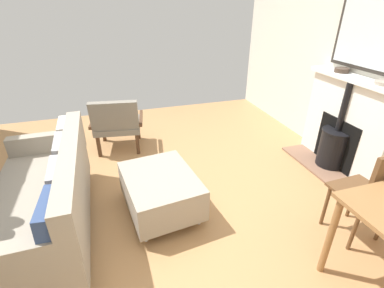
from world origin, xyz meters
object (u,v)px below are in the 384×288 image
at_px(mantel_bowl_far, 384,83).
at_px(armchair_accent, 117,122).
at_px(fireplace, 343,130).
at_px(dining_chair_near_fireplace, 372,190).
at_px(ottoman, 161,190).
at_px(mantel_bowl_near, 342,70).
at_px(sofa, 48,197).

distance_m(mantel_bowl_far, armchair_accent, 3.11).
xyz_separation_m(fireplace, dining_chair_near_fireplace, (0.71, 1.07, 0.04)).
distance_m(fireplace, ottoman, 2.31).
relative_size(mantel_bowl_near, sofa, 0.09).
bearing_deg(mantel_bowl_near, fireplace, 88.95).
bearing_deg(ottoman, sofa, -2.35).
distance_m(fireplace, sofa, 3.29).
distance_m(sofa, armchair_accent, 1.53).
xyz_separation_m(ottoman, dining_chair_near_fireplace, (-1.58, 0.88, 0.28)).
bearing_deg(ottoman, armchair_accent, -77.78).
height_order(sofa, armchair_accent, sofa).
height_order(mantel_bowl_far, sofa, mantel_bowl_far).
bearing_deg(fireplace, ottoman, 4.80).
bearing_deg(fireplace, mantel_bowl_far, 90.83).
height_order(fireplace, sofa, fireplace).
bearing_deg(fireplace, sofa, 2.65).
xyz_separation_m(fireplace, mantel_bowl_far, (-0.00, 0.31, 0.66)).
bearing_deg(sofa, mantel_bowl_far, 177.20).
bearing_deg(dining_chair_near_fireplace, ottoman, -29.11).
xyz_separation_m(mantel_bowl_near, mantel_bowl_far, (0.00, 0.56, -0.01)).
distance_m(armchair_accent, dining_chair_near_fireplace, 2.97).
bearing_deg(mantel_bowl_near, ottoman, 10.88).
distance_m(fireplace, armchair_accent, 2.87).
bearing_deg(mantel_bowl_near, dining_chair_near_fireplace, 61.51).
xyz_separation_m(mantel_bowl_far, sofa, (3.29, -0.16, -0.79)).
bearing_deg(fireplace, armchair_accent, -25.15).
relative_size(ottoman, dining_chair_near_fireplace, 1.00).
distance_m(fireplace, dining_chair_near_fireplace, 1.29).
relative_size(mantel_bowl_near, mantel_bowl_far, 0.97).
height_order(mantel_bowl_far, ottoman, mantel_bowl_far).
xyz_separation_m(mantel_bowl_near, ottoman, (2.30, 0.44, -0.91)).
distance_m(mantel_bowl_far, sofa, 3.39).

